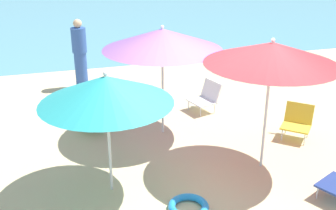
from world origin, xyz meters
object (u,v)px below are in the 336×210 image
at_px(beach_chair_a, 206,96).
at_px(person_b, 94,109).
at_px(beach_chair_c, 297,121).
at_px(umbrella_teal, 106,89).
at_px(person_a, 80,54).
at_px(swim_ring, 189,207).
at_px(beach_chair_d, 120,98).
at_px(umbrella_purple, 162,39).
at_px(umbrella_red, 272,53).

distance_m(beach_chair_a, person_b, 2.40).
xyz_separation_m(beach_chair_a, beach_chair_c, (1.11, -1.62, 0.01)).
xyz_separation_m(umbrella_teal, person_b, (0.01, 1.84, -1.01)).
relative_size(beach_chair_a, person_a, 0.40).
relative_size(beach_chair_c, swim_ring, 1.28).
height_order(umbrella_teal, beach_chair_d, umbrella_teal).
bearing_deg(umbrella_teal, umbrella_purple, 52.72).
height_order(umbrella_teal, beach_chair_a, umbrella_teal).
relative_size(umbrella_teal, person_b, 1.77).
relative_size(umbrella_teal, beach_chair_c, 2.58).
bearing_deg(beach_chair_a, beach_chair_d, -30.98).
xyz_separation_m(beach_chair_d, person_b, (-0.64, -0.96, 0.22)).
xyz_separation_m(umbrella_red, beach_chair_d, (-1.72, 2.83, -1.55)).
bearing_deg(umbrella_purple, umbrella_red, -54.36).
distance_m(beach_chair_d, person_b, 1.18).
relative_size(umbrella_red, beach_chair_c, 2.96).
distance_m(beach_chair_c, swim_ring, 2.98).
xyz_separation_m(umbrella_red, person_a, (-2.35, 4.52, -1.01)).
bearing_deg(swim_ring, beach_chair_a, 64.91).
height_order(umbrella_red, beach_chair_d, umbrella_red).
xyz_separation_m(umbrella_red, person_b, (-2.36, 1.87, -1.32)).
xyz_separation_m(beach_chair_d, swim_ring, (0.25, -3.58, -0.24)).
bearing_deg(umbrella_teal, beach_chair_d, 77.05).
relative_size(umbrella_red, beach_chair_a, 3.15).
bearing_deg(beach_chair_d, beach_chair_c, 17.33).
relative_size(person_a, person_b, 1.63).
height_order(person_a, person_b, person_a).
bearing_deg(umbrella_teal, beach_chair_a, 44.76).
height_order(beach_chair_c, swim_ring, beach_chair_c).
distance_m(beach_chair_a, beach_chair_c, 1.96).
relative_size(beach_chair_a, person_b, 0.65).
bearing_deg(beach_chair_a, person_a, -58.30).
height_order(umbrella_red, person_a, umbrella_red).
height_order(umbrella_teal, umbrella_red, umbrella_red).
bearing_deg(umbrella_red, beach_chair_d, 121.38).
bearing_deg(person_a, person_b, 24.19).
distance_m(umbrella_purple, umbrella_red, 1.99).
xyz_separation_m(beach_chair_c, person_a, (-3.44, 3.78, 0.50)).
xyz_separation_m(beach_chair_a, beach_chair_d, (-1.70, 0.48, -0.02)).
height_order(person_b, swim_ring, person_b).
relative_size(beach_chair_a, beach_chair_d, 0.87).
bearing_deg(beach_chair_a, umbrella_teal, 29.38).
bearing_deg(person_a, umbrella_purple, 46.83).
xyz_separation_m(person_b, swim_ring, (0.89, -2.62, -0.46)).
height_order(beach_chair_c, beach_chair_d, beach_chair_c).
bearing_deg(swim_ring, beach_chair_d, 94.01).
bearing_deg(beach_chair_d, swim_ring, -32.10).
bearing_deg(umbrella_red, umbrella_teal, 179.44).
distance_m(umbrella_teal, beach_chair_a, 3.52).
bearing_deg(person_a, umbrella_teal, 24.25).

